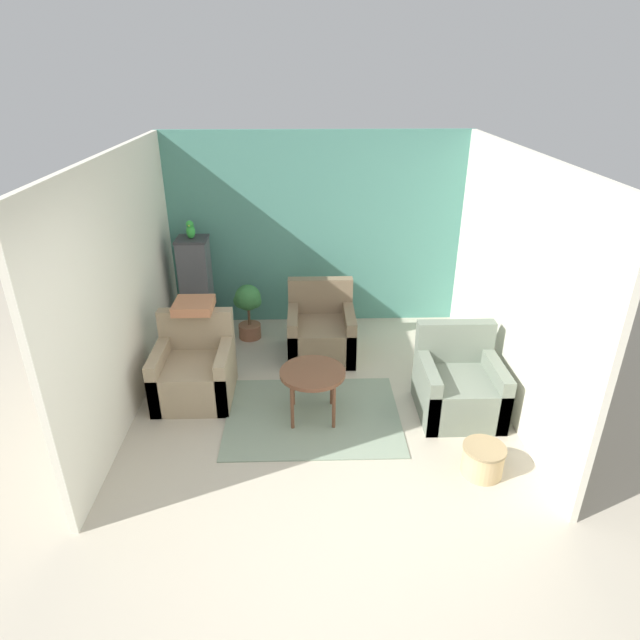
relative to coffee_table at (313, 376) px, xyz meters
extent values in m
plane|color=#B2A893|center=(0.09, -1.47, -0.48)|extent=(20.00, 20.00, 0.00)
cube|color=#4C897A|center=(0.09, 2.34, 0.79)|extent=(3.93, 0.06, 2.54)
cube|color=silver|center=(-1.85, 0.42, 0.79)|extent=(0.06, 3.78, 2.54)
cube|color=silver|center=(2.02, 0.42, 0.79)|extent=(0.06, 3.78, 2.54)
cube|color=gray|center=(0.00, 0.00, -0.47)|extent=(1.76, 1.38, 0.01)
cylinder|color=brown|center=(0.00, 0.00, 0.04)|extent=(0.65, 0.65, 0.04)
cylinder|color=brown|center=(-0.20, -0.20, -0.23)|extent=(0.04, 0.04, 0.50)
cylinder|color=brown|center=(0.20, -0.20, -0.23)|extent=(0.04, 0.04, 0.50)
cylinder|color=brown|center=(-0.20, 0.20, -0.23)|extent=(0.04, 0.04, 0.50)
cylinder|color=brown|center=(0.20, 0.20, -0.23)|extent=(0.04, 0.04, 0.50)
cube|color=#9E896B|center=(-1.25, 0.39, -0.26)|extent=(0.80, 0.80, 0.44)
cube|color=#9E896B|center=(-1.25, 0.72, 0.18)|extent=(0.80, 0.14, 0.44)
cube|color=#9E896B|center=(-1.59, 0.39, -0.18)|extent=(0.12, 0.80, 0.59)
cube|color=#9E896B|center=(-0.91, 0.39, -0.18)|extent=(0.12, 0.80, 0.59)
cube|color=slate|center=(1.48, 0.02, -0.26)|extent=(0.80, 0.80, 0.44)
cube|color=slate|center=(1.48, 0.35, 0.18)|extent=(0.80, 0.14, 0.44)
cube|color=slate|center=(1.14, 0.02, -0.18)|extent=(0.12, 0.80, 0.59)
cube|color=slate|center=(1.82, 0.02, -0.18)|extent=(0.12, 0.80, 0.59)
cube|color=#7A664C|center=(0.12, 1.28, -0.26)|extent=(0.80, 0.80, 0.44)
cube|color=#7A664C|center=(0.12, 1.61, 0.18)|extent=(0.80, 0.14, 0.44)
cube|color=#7A664C|center=(-0.22, 1.28, -0.18)|extent=(0.12, 0.80, 0.59)
cube|color=#7A664C|center=(0.46, 1.28, -0.18)|extent=(0.12, 0.80, 0.59)
cube|color=#353539|center=(-1.45, 1.89, -0.43)|extent=(0.52, 0.52, 0.10)
cube|color=#4C4C51|center=(-1.45, 1.89, 0.22)|extent=(0.36, 0.36, 1.19)
cube|color=#353539|center=(-1.45, 1.89, 0.83)|extent=(0.38, 0.38, 0.03)
ellipsoid|color=green|center=(-1.45, 1.89, 0.93)|extent=(0.11, 0.13, 0.17)
sphere|color=green|center=(-1.45, 1.87, 1.02)|extent=(0.09, 0.09, 0.09)
cone|color=gold|center=(-1.45, 1.83, 1.01)|extent=(0.04, 0.04, 0.04)
cone|color=green|center=(-1.45, 1.95, 0.91)|extent=(0.05, 0.11, 0.15)
cylinder|color=brown|center=(-0.80, 1.78, -0.39)|extent=(0.29, 0.29, 0.18)
cylinder|color=brown|center=(-0.80, 1.78, -0.16)|extent=(0.03, 0.03, 0.27)
sphere|color=#337038|center=(-0.80, 1.78, 0.09)|extent=(0.33, 0.33, 0.33)
sphere|color=#337038|center=(-0.89, 1.81, 0.03)|extent=(0.20, 0.20, 0.20)
sphere|color=#337038|center=(-0.71, 1.75, 0.05)|extent=(0.18, 0.18, 0.18)
cylinder|color=tan|center=(1.47, -0.88, -0.34)|extent=(0.35, 0.35, 0.28)
cylinder|color=#957E57|center=(1.47, -0.88, -0.21)|extent=(0.37, 0.37, 0.02)
cube|color=#B2704C|center=(-1.25, 0.72, 0.45)|extent=(0.41, 0.41, 0.10)
camera|label=1|loc=(-0.05, -4.50, 2.77)|focal=30.00mm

